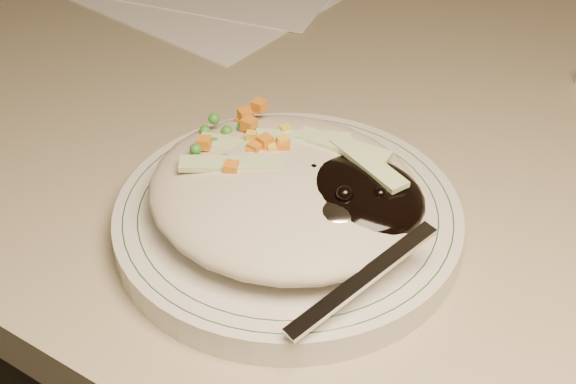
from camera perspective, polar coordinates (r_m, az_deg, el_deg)
The scene contains 4 objects.
desk at distance 0.81m, azimuth 12.77°, elevation -8.90°, with size 1.40×0.70×0.74m.
plate at distance 0.57m, azimuth 0.00°, elevation -2.03°, with size 0.25×0.25×0.02m, color silver.
plate_rim at distance 0.56m, azimuth 0.00°, elevation -1.27°, with size 0.23×0.23×0.00m.
meal at distance 0.55m, azimuth 0.32°, elevation 0.27°, with size 0.21×0.19×0.05m.
Camera 1 is at (0.14, 0.84, 1.12)m, focal length 50.00 mm.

